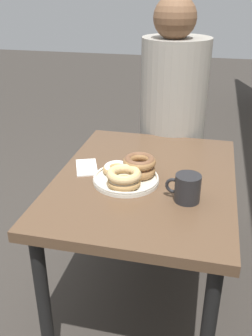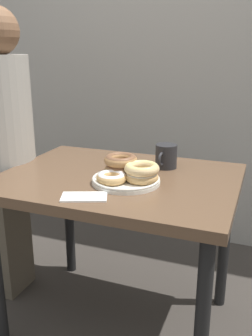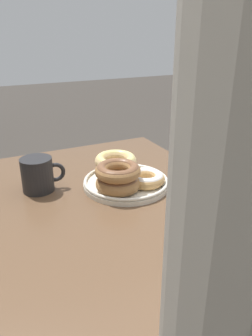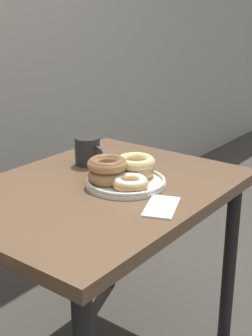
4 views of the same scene
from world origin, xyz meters
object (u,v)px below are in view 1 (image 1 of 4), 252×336
at_px(napkin, 87,167).
at_px(donut_plate, 129,173).
at_px(coffee_mug, 187,188).
at_px(dining_table, 145,196).
at_px(person_figure, 173,118).

bearing_deg(napkin, donut_plate, 68.34).
xyz_separation_m(donut_plate, coffee_mug, (0.09, 0.23, 0.01)).
xyz_separation_m(dining_table, napkin, (-0.02, -0.26, 0.09)).
height_order(donut_plate, person_figure, person_figure).
relative_size(dining_table, donut_plate, 3.32).
distance_m(person_figure, napkin, 0.69).
xyz_separation_m(dining_table, donut_plate, (0.06, -0.06, 0.13)).
bearing_deg(napkin, dining_table, 85.13).
bearing_deg(person_figure, dining_table, -3.19).
bearing_deg(dining_table, napkin, -94.87).
bearing_deg(coffee_mug, dining_table, -130.07).
bearing_deg(dining_table, coffee_mug, 49.93).
height_order(donut_plate, napkin, donut_plate).
bearing_deg(coffee_mug, napkin, -111.42).
xyz_separation_m(dining_table, person_figure, (-0.64, 0.04, 0.13)).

